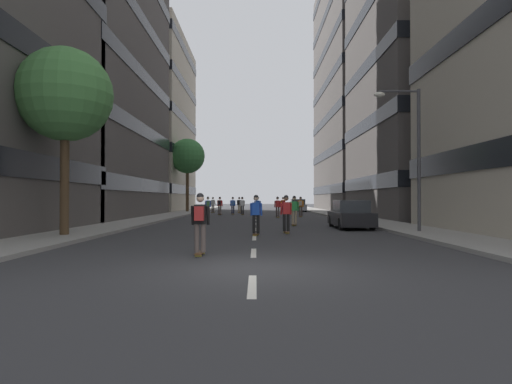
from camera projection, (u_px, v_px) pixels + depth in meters
The scene contains 27 objects.
ground_plane at pixel (256, 216), 40.10m from camera, with size 179.07×179.07×0.00m, color #333335.
sidewalk_left at pixel (177, 214), 43.85m from camera, with size 2.84×82.07×0.14m, color gray.
sidewalk_right at pixel (336, 214), 43.82m from camera, with size 2.84×82.07×0.14m, color gray.
lane_markings at pixel (256, 216), 40.76m from camera, with size 0.16×67.20×0.01m.
building_left_mid at pixel (57, 0), 37.34m from camera, with size 14.96×20.92×36.28m.
building_left_far at pixel (130, 124), 58.91m from camera, with size 14.96×19.59×22.80m.
building_right_mid at pixel (455, 72), 37.19m from camera, with size 14.96×16.97×24.20m.
building_right_far at pixel (382, 88), 58.91m from camera, with size 14.96×23.54×32.22m.
parked_car_near at pixel (299, 206), 54.70m from camera, with size 1.82×4.40×1.52m.
parked_car_mid at pixel (352, 215), 24.07m from camera, with size 1.82×4.40×1.52m.
street_tree_near at pixel (188, 156), 51.21m from camera, with size 3.99×3.99×8.35m.
street_tree_mid at pixel (66, 95), 18.41m from camera, with size 3.86×3.86×7.71m.
streetlamp_right at pixel (412, 143), 20.39m from camera, with size 2.13×0.30×6.50m.
skater_0 at pixel (278, 206), 37.47m from camera, with size 0.55×0.91×1.78m.
skater_1 at pixel (234, 204), 44.94m from camera, with size 0.56×0.92×1.78m.
skater_2 at pixel (221, 205), 43.81m from camera, with size 0.56×0.92×1.78m.
skater_3 at pixel (284, 204), 48.71m from camera, with size 0.56×0.92×1.78m.
skater_4 at pixel (257, 213), 19.49m from camera, with size 0.56×0.92×1.78m.
skater_5 at pixel (201, 220), 12.64m from camera, with size 0.53×0.90×1.78m.
skater_6 at pixel (209, 205), 38.70m from camera, with size 0.56×0.92×1.78m.
skater_7 at pixel (287, 212), 20.67m from camera, with size 0.55×0.91×1.78m.
skater_8 at pixel (240, 204), 49.97m from camera, with size 0.56×0.92×1.78m.
skater_9 at pixel (243, 205), 43.95m from camera, with size 0.57×0.92×1.78m.
skater_10 at pixel (214, 204), 50.40m from camera, with size 0.57×0.92×1.78m.
skater_11 at pixel (295, 209), 26.44m from camera, with size 0.57×0.92×1.78m.
skater_12 at pixel (258, 206), 36.24m from camera, with size 0.54×0.91×1.78m.
skater_13 at pixel (301, 205), 38.91m from camera, with size 0.56×0.92×1.78m.
Camera 1 is at (0.07, -10.29, 1.62)m, focal length 31.30 mm.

